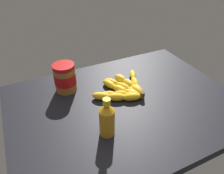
% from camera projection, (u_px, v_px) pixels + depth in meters
% --- Properties ---
extents(ground_plane, '(0.93, 0.70, 0.03)m').
position_uv_depth(ground_plane, '(125.00, 105.00, 0.90)').
color(ground_plane, black).
extents(banana_bunch, '(0.28, 0.22, 0.04)m').
position_uv_depth(banana_bunch, '(124.00, 89.00, 0.94)').
color(banana_bunch, yellow).
rests_on(banana_bunch, ground_plane).
extents(peanut_butter_jar, '(0.09, 0.09, 0.13)m').
position_uv_depth(peanut_butter_jar, '(65.00, 78.00, 0.93)').
color(peanut_butter_jar, '#9E602D').
rests_on(peanut_butter_jar, ground_plane).
extents(honey_bottle, '(0.05, 0.05, 0.15)m').
position_uv_depth(honey_bottle, '(107.00, 119.00, 0.71)').
color(honey_bottle, orange).
rests_on(honey_bottle, ground_plane).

